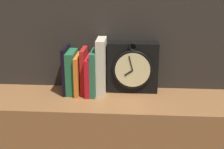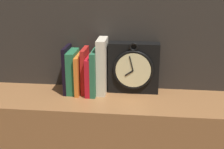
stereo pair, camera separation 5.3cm
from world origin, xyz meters
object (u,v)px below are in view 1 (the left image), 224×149
book_slot2_orange (78,74)px  book_slot3_red (84,71)px  clock (133,67)px  book_slot1_green (72,72)px  book_slot6_cream (101,66)px  book_slot4_red (89,75)px  book_slot5_green (94,72)px  book_slot0_black (66,70)px

book_slot2_orange → book_slot3_red: size_ratio=0.87×
book_slot3_red → clock: bearing=5.6°
book_slot1_green → book_slot6_cream: (0.13, 0.00, 0.03)m
book_slot4_red → book_slot5_green: book_slot5_green is taller
clock → book_slot6_cream: book_slot6_cream is taller
clock → book_slot1_green: size_ratio=1.24×
clock → book_slot3_red: bearing=-174.4°
book_slot5_green → book_slot6_cream: size_ratio=0.79×
book_slot1_green → book_slot3_red: size_ratio=0.94×
clock → book_slot2_orange: size_ratio=1.35×
book_slot5_green → book_slot6_cream: book_slot6_cream is taller
book_slot0_black → book_slot3_red: bearing=3.8°
book_slot5_green → book_slot6_cream: bearing=19.1°
book_slot2_orange → book_slot4_red: (0.05, -0.00, -0.00)m
clock → book_slot3_red: (-0.22, -0.02, -0.01)m
book_slot3_red → book_slot0_black: bearing=-176.2°
book_slot0_black → book_slot5_green: bearing=-3.4°
book_slot3_red → book_slot6_cream: book_slot6_cream is taller
book_slot4_red → book_slot1_green: bearing=174.0°
book_slot3_red → book_slot4_red: size_ratio=1.19×
book_slot6_cream → clock: bearing=9.4°
book_slot4_red → book_slot6_cream: book_slot6_cream is taller
book_slot1_green → book_slot2_orange: (0.03, -0.01, -0.01)m
book_slot1_green → book_slot4_red: size_ratio=1.12×
book_slot0_black → book_slot5_green: (0.13, -0.01, -0.01)m
book_slot5_green → book_slot0_black: bearing=176.6°
book_slot6_cream → book_slot4_red: bearing=-167.9°
book_slot5_green → book_slot1_green: bearing=175.7°
book_slot0_black → book_slot2_orange: bearing=-6.1°
book_slot0_black → book_slot1_green: book_slot0_black is taller
book_slot6_cream → book_slot1_green: bearing=-178.5°
book_slot1_green → book_slot3_red: book_slot3_red is taller
book_slot3_red → book_slot5_green: 0.05m
clock → book_slot6_cream: size_ratio=0.96×
book_slot3_red → book_slot6_cream: (0.08, -0.00, 0.02)m
clock → book_slot0_black: clock is taller
book_slot3_red → book_slot5_green: (0.05, -0.01, -0.00)m
book_slot5_green → book_slot3_red: bearing=164.6°
clock → book_slot0_black: 0.30m
book_slot2_orange → book_slot6_cream: size_ratio=0.71×
book_slot0_black → book_slot6_cream: bearing=1.3°
book_slot3_red → book_slot2_orange: bearing=-155.4°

